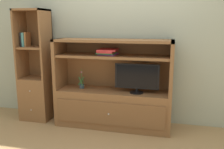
% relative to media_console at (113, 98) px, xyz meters
% --- Properties ---
extents(ground_plane, '(8.00, 8.00, 0.00)m').
position_rel_media_console_xyz_m(ground_plane, '(0.00, -0.41, -0.43)').
color(ground_plane, tan).
extents(painted_rear_wall, '(6.00, 0.10, 2.80)m').
position_rel_media_console_xyz_m(painted_rear_wall, '(0.00, 0.34, 0.97)').
color(painted_rear_wall, '#ADB29E').
rests_on(painted_rear_wall, ground_plane).
extents(media_console, '(1.71, 0.50, 1.31)m').
position_rel_media_console_xyz_m(media_console, '(0.00, 0.00, 0.00)').
color(media_console, brown).
rests_on(media_console, ground_plane).
extents(tv_monitor, '(0.63, 0.19, 0.42)m').
position_rel_media_console_xyz_m(tv_monitor, '(0.36, -0.06, 0.35)').
color(tv_monitor, black).
rests_on(tv_monitor, media_console).
extents(potted_plant, '(0.09, 0.10, 0.30)m').
position_rel_media_console_xyz_m(potted_plant, '(-0.49, 0.00, 0.17)').
color(potted_plant, '#384C56').
rests_on(potted_plant, media_console).
extents(magazine_stack, '(0.29, 0.36, 0.09)m').
position_rel_media_console_xyz_m(magazine_stack, '(-0.08, -0.00, 0.70)').
color(magazine_stack, purple).
rests_on(magazine_stack, media_console).
extents(bookshelf_tall, '(0.47, 0.38, 1.74)m').
position_rel_media_console_xyz_m(bookshelf_tall, '(-1.27, 0.00, 0.15)').
color(bookshelf_tall, brown).
rests_on(bookshelf_tall, ground_plane).
extents(upright_book_row, '(0.09, 0.18, 0.22)m').
position_rel_media_console_xyz_m(upright_book_row, '(-1.40, -0.01, 0.85)').
color(upright_book_row, black).
rests_on(upright_book_row, bookshelf_tall).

